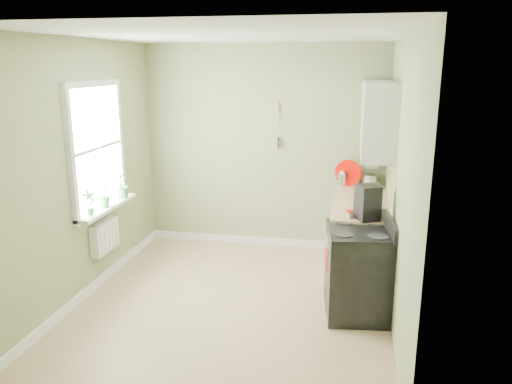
% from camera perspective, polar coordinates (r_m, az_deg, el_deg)
% --- Properties ---
extents(floor, '(3.20, 3.60, 0.02)m').
position_cam_1_polar(floor, '(5.38, -2.67, -12.65)').
color(floor, '#A4825B').
rests_on(floor, ground).
extents(ceiling, '(3.20, 3.60, 0.02)m').
position_cam_1_polar(ceiling, '(4.80, -3.07, 17.65)').
color(ceiling, white).
rests_on(ceiling, wall_back).
extents(wall_back, '(3.20, 0.02, 2.70)m').
position_cam_1_polar(wall_back, '(6.65, 0.87, 5.03)').
color(wall_back, '#8E9666').
rests_on(wall_back, floor).
extents(wall_left, '(0.02, 3.60, 2.70)m').
position_cam_1_polar(wall_left, '(5.52, -19.33, 2.23)').
color(wall_left, '#8E9666').
rests_on(wall_left, floor).
extents(wall_right, '(0.02, 3.60, 2.70)m').
position_cam_1_polar(wall_right, '(4.80, 16.16, 0.73)').
color(wall_right, '#8E9666').
rests_on(wall_right, floor).
extents(base_cabinets, '(0.60, 1.60, 0.87)m').
position_cam_1_polar(base_cabinets, '(6.00, 11.81, -5.39)').
color(base_cabinets, silver).
rests_on(base_cabinets, floor).
extents(countertop, '(0.64, 1.60, 0.04)m').
position_cam_1_polar(countertop, '(5.86, 11.94, -1.20)').
color(countertop, tan).
rests_on(countertop, base_cabinets).
extents(upper_cabinets, '(0.35, 1.40, 0.80)m').
position_cam_1_polar(upper_cabinets, '(5.79, 13.78, 8.19)').
color(upper_cabinets, silver).
rests_on(upper_cabinets, wall_right).
extents(window, '(0.06, 1.14, 1.44)m').
position_cam_1_polar(window, '(5.73, -17.77, 4.82)').
color(window, white).
rests_on(window, wall_left).
extents(window_sill, '(0.18, 1.14, 0.04)m').
position_cam_1_polar(window_sill, '(5.83, -16.64, -1.68)').
color(window_sill, white).
rests_on(window_sill, wall_left).
extents(radiator, '(0.12, 0.50, 0.35)m').
position_cam_1_polar(radiator, '(5.90, -16.89, -4.87)').
color(radiator, white).
rests_on(radiator, wall_left).
extents(wall_utensils, '(0.02, 0.14, 0.58)m').
position_cam_1_polar(wall_utensils, '(6.56, 2.56, 6.78)').
color(wall_utensils, tan).
rests_on(wall_utensils, wall_back).
extents(stove, '(0.71, 0.79, 1.00)m').
position_cam_1_polar(stove, '(5.11, 11.64, -8.82)').
color(stove, black).
rests_on(stove, floor).
extents(stand_mixer, '(0.24, 0.35, 0.40)m').
position_cam_1_polar(stand_mixer, '(6.54, 12.90, 2.10)').
color(stand_mixer, '#B2B2B7').
rests_on(stand_mixer, countertop).
extents(kettle, '(0.19, 0.12, 0.20)m').
position_cam_1_polar(kettle, '(6.53, 9.82, 1.59)').
color(kettle, silver).
rests_on(kettle, countertop).
extents(coffee_maker, '(0.28, 0.29, 0.35)m').
position_cam_1_polar(coffee_maker, '(5.14, 12.61, -1.29)').
color(coffee_maker, black).
rests_on(coffee_maker, countertop).
extents(red_tray, '(0.34, 0.11, 0.34)m').
position_cam_1_polar(red_tray, '(6.51, 10.51, 2.15)').
color(red_tray, '#BD0600').
rests_on(red_tray, countertop).
extents(jar, '(0.07, 0.07, 0.08)m').
position_cam_1_polar(jar, '(5.17, 10.67, -2.55)').
color(jar, tan).
rests_on(jar, countertop).
extents(plant_a, '(0.16, 0.18, 0.28)m').
position_cam_1_polar(plant_a, '(5.46, -18.54, -1.20)').
color(plant_a, '#327D36').
rests_on(plant_a, window_sill).
extents(plant_b, '(0.15, 0.17, 0.27)m').
position_cam_1_polar(plant_b, '(5.74, -16.90, -0.32)').
color(plant_b, '#327D36').
rests_on(plant_b, window_sill).
extents(plant_c, '(0.17, 0.17, 0.30)m').
position_cam_1_polar(plant_c, '(6.11, -15.09, 0.79)').
color(plant_c, '#327D36').
rests_on(plant_c, window_sill).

